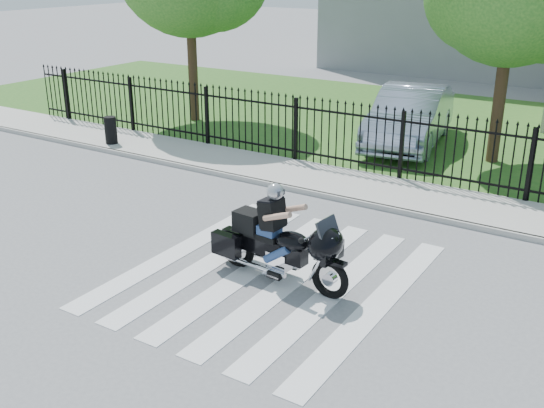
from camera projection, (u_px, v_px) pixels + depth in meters
The scene contains 9 objects.
ground at pixel (270, 276), 11.13m from camera, with size 120.00×120.00×0.00m, color slate.
crosswalk at pixel (270, 275), 11.13m from camera, with size 5.00×5.50×0.01m, color silver, non-canonical shape.
sidewalk at pixel (383, 191), 15.06m from camera, with size 40.00×2.00×0.12m, color #ADAAA3.
curb at pixel (366, 204), 14.27m from camera, with size 40.00×0.12×0.12m, color #ADAAA3.
grass_strip at pixel (468, 131), 20.61m from camera, with size 40.00×12.00×0.02m, color #2B5D20.
iron_fence at pixel (402, 147), 15.55m from camera, with size 26.00×0.04×1.80m.
motorcycle_rider at pixel (278, 240), 10.78m from camera, with size 2.69×0.97×1.78m.
parked_car at pixel (410, 117), 18.77m from camera, with size 1.80×5.18×1.71m, color #99A5C0.
litter_bin at pixel (111, 130), 18.69m from camera, with size 0.35×0.35×0.80m, color black.
Camera 1 is at (5.34, -8.40, 5.14)m, focal length 42.00 mm.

